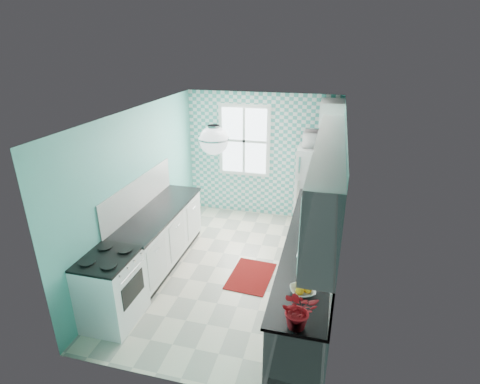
% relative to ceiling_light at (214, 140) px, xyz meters
% --- Properties ---
extents(floor, '(3.00, 4.40, 0.02)m').
position_rel_ceiling_light_xyz_m(floor, '(0.00, 0.80, -2.33)').
color(floor, beige).
rests_on(floor, ground).
extents(ceiling, '(3.00, 4.40, 0.02)m').
position_rel_ceiling_light_xyz_m(ceiling, '(0.00, 0.80, 0.19)').
color(ceiling, white).
rests_on(ceiling, wall_back).
extents(wall_back, '(3.00, 0.02, 2.50)m').
position_rel_ceiling_light_xyz_m(wall_back, '(0.00, 3.01, -1.07)').
color(wall_back, '#53ACA1').
rests_on(wall_back, floor).
extents(wall_front, '(3.00, 0.02, 2.50)m').
position_rel_ceiling_light_xyz_m(wall_front, '(0.00, -1.41, -1.07)').
color(wall_front, '#53ACA1').
rests_on(wall_front, floor).
extents(wall_left, '(0.02, 4.40, 2.50)m').
position_rel_ceiling_light_xyz_m(wall_left, '(-1.51, 0.80, -1.07)').
color(wall_left, '#53ACA1').
rests_on(wall_left, floor).
extents(wall_right, '(0.02, 4.40, 2.50)m').
position_rel_ceiling_light_xyz_m(wall_right, '(1.51, 0.80, -1.07)').
color(wall_right, '#53ACA1').
rests_on(wall_right, floor).
extents(accent_wall, '(3.00, 0.01, 2.50)m').
position_rel_ceiling_light_xyz_m(accent_wall, '(0.00, 2.99, -1.07)').
color(accent_wall, teal).
rests_on(accent_wall, wall_back).
extents(window, '(1.04, 0.05, 1.44)m').
position_rel_ceiling_light_xyz_m(window, '(-0.35, 2.96, -0.77)').
color(window, white).
rests_on(window, wall_back).
extents(backsplash_right, '(0.02, 3.60, 0.51)m').
position_rel_ceiling_light_xyz_m(backsplash_right, '(1.49, 0.40, -1.13)').
color(backsplash_right, white).
rests_on(backsplash_right, wall_right).
extents(backsplash_left, '(0.02, 2.15, 0.51)m').
position_rel_ceiling_light_xyz_m(backsplash_left, '(-1.49, 0.73, -1.13)').
color(backsplash_left, white).
rests_on(backsplash_left, wall_left).
extents(upper_cabinets_right, '(0.33, 3.20, 0.90)m').
position_rel_ceiling_light_xyz_m(upper_cabinets_right, '(1.33, 0.20, -0.42)').
color(upper_cabinets_right, white).
rests_on(upper_cabinets_right, wall_right).
extents(upper_cabinet_fridge, '(0.40, 0.74, 0.40)m').
position_rel_ceiling_light_xyz_m(upper_cabinet_fridge, '(1.30, 2.63, -0.07)').
color(upper_cabinet_fridge, white).
rests_on(upper_cabinet_fridge, wall_right).
extents(ceiling_light, '(0.34, 0.34, 0.35)m').
position_rel_ceiling_light_xyz_m(ceiling_light, '(0.00, 0.00, 0.00)').
color(ceiling_light, silver).
rests_on(ceiling_light, ceiling).
extents(base_cabinets_right, '(0.60, 3.60, 0.90)m').
position_rel_ceiling_light_xyz_m(base_cabinets_right, '(1.20, 0.40, -1.87)').
color(base_cabinets_right, white).
rests_on(base_cabinets_right, floor).
extents(countertop_right, '(0.63, 3.60, 0.04)m').
position_rel_ceiling_light_xyz_m(countertop_right, '(1.19, 0.40, -1.40)').
color(countertop_right, black).
rests_on(countertop_right, base_cabinets_right).
extents(base_cabinets_left, '(0.60, 2.15, 0.90)m').
position_rel_ceiling_light_xyz_m(base_cabinets_left, '(-1.20, 0.73, -1.87)').
color(base_cabinets_left, white).
rests_on(base_cabinets_left, floor).
extents(countertop_left, '(0.63, 2.15, 0.04)m').
position_rel_ceiling_light_xyz_m(countertop_left, '(-1.19, 0.73, -1.40)').
color(countertop_left, black).
rests_on(countertop_left, base_cabinets_left).
extents(fridge, '(0.70, 0.70, 1.61)m').
position_rel_ceiling_light_xyz_m(fridge, '(1.11, 2.59, -1.52)').
color(fridge, white).
rests_on(fridge, floor).
extents(stove, '(0.62, 0.77, 0.93)m').
position_rel_ceiling_light_xyz_m(stove, '(-1.20, -0.68, -1.84)').
color(stove, white).
rests_on(stove, floor).
extents(sink, '(0.43, 0.36, 0.53)m').
position_rel_ceiling_light_xyz_m(sink, '(1.20, 1.51, -1.39)').
color(sink, silver).
rests_on(sink, countertop_right).
extents(rug, '(0.68, 0.93, 0.01)m').
position_rel_ceiling_light_xyz_m(rug, '(0.32, 0.69, -2.32)').
color(rug, maroon).
rests_on(rug, floor).
extents(dish_towel, '(0.10, 0.24, 0.37)m').
position_rel_ceiling_light_xyz_m(dish_towel, '(0.89, 1.53, -1.84)').
color(dish_towel, '#58A88F').
rests_on(dish_towel, base_cabinets_right).
extents(fruit_bowl, '(0.34, 0.34, 0.07)m').
position_rel_ceiling_light_xyz_m(fruit_bowl, '(1.20, -0.79, -1.35)').
color(fruit_bowl, white).
rests_on(fruit_bowl, countertop_right).
extents(potted_plant, '(0.43, 0.41, 0.38)m').
position_rel_ceiling_light_xyz_m(potted_plant, '(1.20, -1.29, -1.19)').
color(potted_plant, red).
rests_on(potted_plant, countertop_right).
extents(soap_bottle, '(0.09, 0.09, 0.20)m').
position_rel_ceiling_light_xyz_m(soap_bottle, '(1.25, 1.75, -1.28)').
color(soap_bottle, '#7D96AC').
rests_on(soap_bottle, countertop_right).
extents(microwave, '(0.55, 0.39, 0.29)m').
position_rel_ceiling_light_xyz_m(microwave, '(1.11, 2.59, -0.56)').
color(microwave, silver).
rests_on(microwave, fridge).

